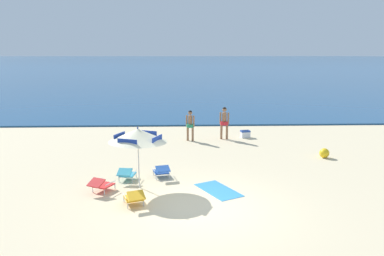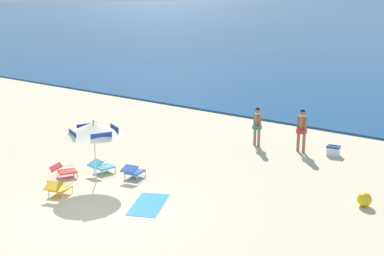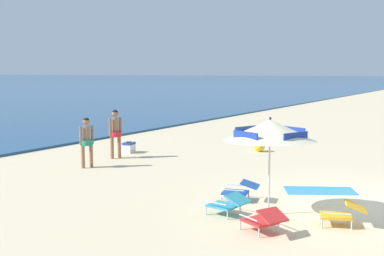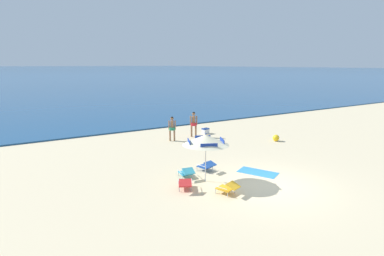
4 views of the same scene
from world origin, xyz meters
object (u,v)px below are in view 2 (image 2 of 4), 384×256
beach_umbrella_striped_main (94,129)px  lounge_chair_spare_folded (58,188)px  lounge_chair_under_umbrella (101,166)px  person_standing_beside (302,127)px  lounge_chair_beside_umbrella (133,171)px  person_standing_near_shore (257,124)px  beach_towel (148,204)px  beach_ball (364,199)px  lounge_chair_facing_sea (63,170)px  cooler_box (333,151)px

beach_umbrella_striped_main → lounge_chair_spare_folded: bearing=-89.4°
lounge_chair_under_umbrella → person_standing_beside: 8.03m
beach_umbrella_striped_main → lounge_chair_spare_folded: size_ratio=2.84×
beach_umbrella_striped_main → lounge_chair_beside_umbrella: (0.73, 1.02, -1.58)m
beach_umbrella_striped_main → person_standing_near_shore: beach_umbrella_striped_main is taller
lounge_chair_beside_umbrella → beach_towel: size_ratio=0.53×
beach_ball → lounge_chair_facing_sea: bearing=-156.8°
beach_umbrella_striped_main → lounge_chair_beside_umbrella: size_ratio=2.94×
person_standing_beside → lounge_chair_beside_umbrella: bearing=-116.0°
lounge_chair_facing_sea → person_standing_beside: (5.09, 7.80, 0.74)m
lounge_chair_spare_folded → beach_towel: lounge_chair_spare_folded is taller
beach_umbrella_striped_main → lounge_chair_facing_sea: (-1.23, -0.39, -1.58)m
lounge_chair_beside_umbrella → beach_towel: (1.98, -1.38, -0.27)m
lounge_chair_beside_umbrella → beach_ball: 7.56m
beach_ball → beach_towel: size_ratio=0.24×
beach_umbrella_striped_main → lounge_chair_beside_umbrella: bearing=54.2°
lounge_chair_spare_folded → beach_ball: lounge_chair_spare_folded is taller
beach_umbrella_striped_main → cooler_box: bearing=56.8°
person_standing_beside → beach_towel: (-1.14, -7.77, -1.01)m
lounge_chair_spare_folded → beach_ball: (7.86, 5.10, -0.06)m
beach_umbrella_striped_main → person_standing_near_shore: 7.42m
beach_umbrella_striped_main → beach_ball: beach_umbrella_striped_main is taller
lounge_chair_spare_folded → person_standing_beside: person_standing_beside is taller
cooler_box → lounge_chair_facing_sea: bearing=-127.7°
lounge_chair_beside_umbrella → lounge_chair_facing_sea: lounge_chair_facing_sea is taller
lounge_chair_beside_umbrella → lounge_chair_facing_sea: (-1.96, -1.41, -0.00)m
beach_umbrella_striped_main → beach_towel: 3.30m
person_standing_beside → beach_ball: (4.02, -3.90, -0.80)m
lounge_chair_under_umbrella → lounge_chair_beside_umbrella: bearing=13.1°
lounge_chair_under_umbrella → cooler_box: size_ratio=1.72×
lounge_chair_facing_sea → beach_towel: size_ratio=0.57×
beach_ball → beach_towel: beach_ball is taller
beach_umbrella_striped_main → beach_ball: (7.88, 3.51, -1.64)m
person_standing_near_shore → person_standing_beside: bearing=10.0°
person_standing_beside → beach_ball: person_standing_beside is taller
person_standing_beside → cooler_box: size_ratio=3.20×
beach_ball → cooler_box: bearing=123.3°
lounge_chair_under_umbrella → beach_towel: lounge_chair_under_umbrella is taller
person_standing_beside → cooler_box: (1.23, 0.35, -0.82)m
lounge_chair_facing_sea → beach_ball: bearing=23.2°
person_standing_near_shore → person_standing_beside: size_ratio=0.93×
lounge_chair_facing_sea → lounge_chair_spare_folded: lounge_chair_facing_sea is taller
lounge_chair_facing_sea → person_standing_near_shore: bearing=66.6°
beach_ball → beach_umbrella_striped_main: bearing=-156.0°
lounge_chair_facing_sea → person_standing_beside: person_standing_beside is taller
beach_towel → lounge_chair_beside_umbrella: bearing=145.1°
lounge_chair_under_umbrella → lounge_chair_spare_folded: lounge_chair_under_umbrella is taller
beach_towel → person_standing_near_shore: bearing=95.5°
person_standing_near_shore → cooler_box: bearing=12.4°
beach_umbrella_striped_main → person_standing_beside: beach_umbrella_striped_main is taller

